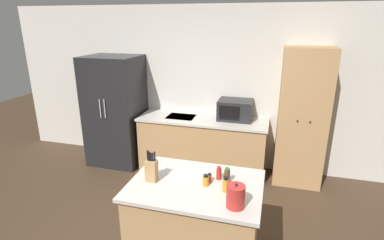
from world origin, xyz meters
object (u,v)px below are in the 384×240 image
(spice_bottle_tall_dark, at_px, (219,173))
(spice_bottle_green_herb, at_px, (210,178))
(microwave, at_px, (235,110))
(knife_block, at_px, (152,170))
(spice_bottle_amber_oil, at_px, (206,180))
(fire_extinguisher, at_px, (91,146))
(spice_bottle_short_red, at_px, (227,176))
(kettle, at_px, (236,196))
(refrigerator, at_px, (116,111))
(pantry_cabinet, at_px, (302,118))
(spice_bottle_pale_salt, at_px, (226,185))

(spice_bottle_tall_dark, bearing_deg, spice_bottle_green_herb, -135.26)
(microwave, height_order, knife_block, knife_block)
(spice_bottle_amber_oil, xyz_separation_m, fire_extinguisher, (-2.58, 1.98, -0.79))
(spice_bottle_short_red, height_order, spice_bottle_amber_oil, spice_bottle_short_red)
(kettle, bearing_deg, spice_bottle_amber_oil, 139.85)
(refrigerator, relative_size, spice_bottle_amber_oil, 17.10)
(knife_block, xyz_separation_m, fire_extinguisher, (-2.08, 2.03, -0.85))
(pantry_cabinet, distance_m, spice_bottle_amber_oil, 2.29)
(spice_bottle_amber_oil, height_order, fire_extinguisher, spice_bottle_amber_oil)
(pantry_cabinet, relative_size, spice_bottle_amber_oil, 18.93)
(refrigerator, xyz_separation_m, kettle, (2.32, -2.23, 0.12))
(refrigerator, height_order, spice_bottle_short_red, refrigerator)
(spice_bottle_pale_salt, xyz_separation_m, fire_extinguisher, (-2.77, 2.03, -0.81))
(microwave, relative_size, spice_bottle_short_red, 3.61)
(spice_bottle_pale_salt, height_order, kettle, kettle)
(microwave, distance_m, kettle, 2.41)
(knife_block, relative_size, fire_extinguisher, 0.68)
(spice_bottle_amber_oil, bearing_deg, spice_bottle_short_red, 31.93)
(refrigerator, bearing_deg, spice_bottle_green_herb, -43.07)
(kettle, relative_size, fire_extinguisher, 0.48)
(refrigerator, height_order, microwave, refrigerator)
(refrigerator, distance_m, pantry_cabinet, 2.97)
(kettle, bearing_deg, spice_bottle_green_herb, 130.81)
(refrigerator, distance_m, spice_bottle_pale_salt, 3.00)
(spice_bottle_short_red, relative_size, spice_bottle_amber_oil, 1.34)
(spice_bottle_short_red, distance_m, spice_bottle_green_herb, 0.16)
(spice_bottle_green_herb, relative_size, spice_bottle_pale_salt, 0.61)
(spice_bottle_pale_salt, bearing_deg, spice_bottle_green_herb, 144.38)
(microwave, height_order, spice_bottle_pale_salt, microwave)
(knife_block, bearing_deg, spice_bottle_green_herb, 13.39)
(refrigerator, bearing_deg, spice_bottle_pale_salt, -42.55)
(microwave, distance_m, knife_block, 2.23)
(spice_bottle_green_herb, bearing_deg, fire_extinguisher, 143.74)
(microwave, distance_m, spice_bottle_green_herb, 2.06)
(spice_bottle_tall_dark, xyz_separation_m, spice_bottle_amber_oil, (-0.09, -0.14, -0.01))
(pantry_cabinet, bearing_deg, spice_bottle_short_red, -111.44)
(knife_block, height_order, spice_bottle_short_red, knife_block)
(refrigerator, bearing_deg, fire_extinguisher, 179.69)
(spice_bottle_amber_oil, bearing_deg, microwave, 90.86)
(knife_block, height_order, spice_bottle_pale_salt, knife_block)
(refrigerator, bearing_deg, microwave, 4.35)
(kettle, bearing_deg, fire_extinguisher, 142.23)
(spice_bottle_green_herb, xyz_separation_m, spice_bottle_pale_salt, (0.17, -0.12, 0.03))
(knife_block, xyz_separation_m, spice_bottle_green_herb, (0.52, 0.12, -0.07))
(spice_bottle_tall_dark, height_order, kettle, kettle)
(microwave, relative_size, fire_extinguisher, 1.17)
(microwave, xyz_separation_m, fire_extinguisher, (-2.55, -0.15, -0.85))
(pantry_cabinet, distance_m, fire_extinguisher, 3.63)
(microwave, bearing_deg, kettle, -82.04)
(spice_bottle_tall_dark, height_order, fire_extinguisher, spice_bottle_tall_dark)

